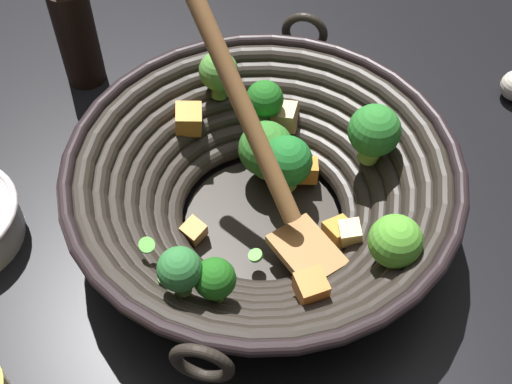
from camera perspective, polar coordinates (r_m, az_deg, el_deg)
name	(u,v)px	position (r m, az deg, el deg)	size (l,w,h in m)	color
ground_plane	(262,224)	(0.74, 0.51, -2.69)	(4.00, 4.00, 0.00)	black
wok	(264,186)	(0.69, 0.68, 0.52)	(0.39, 0.41, 0.25)	black
soy_sauce_bottle	(76,32)	(0.88, -14.64, 12.68)	(0.05, 0.05, 0.18)	black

